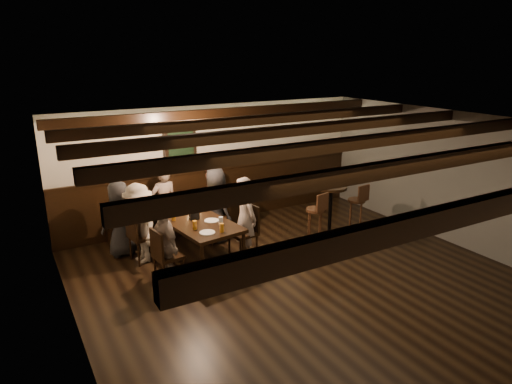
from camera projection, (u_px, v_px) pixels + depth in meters
room at (232, 187)px, 8.12m from camera, size 7.00×7.00×7.00m
dining_table at (193, 222)px, 7.60m from camera, size 1.13×2.05×0.73m
chair_left_near at (143, 245)px, 7.64m from camera, size 0.48×0.48×0.93m
chair_left_far at (168, 265)px, 6.96m from camera, size 0.44×0.44×0.86m
chair_right_near at (215, 225)px, 8.47m from camera, size 0.50×0.50×0.97m
chair_right_far at (244, 241)px, 7.79m from camera, size 0.47×0.47×0.91m
person_bench_left at (120, 219)px, 7.76m from camera, size 0.70×0.50×1.32m
person_bench_centre at (164, 204)px, 8.39m from camera, size 0.55×0.40×1.40m
person_bench_right at (210, 197)px, 8.80m from camera, size 0.74×0.62×1.40m
person_left_near at (139, 223)px, 7.50m from camera, size 0.62×0.94×1.36m
person_left_far at (165, 244)px, 6.84m from camera, size 0.40×0.75×1.23m
person_right_near at (216, 205)px, 8.37m from camera, size 0.53×0.73×1.39m
person_right_far at (245, 217)px, 7.68m from camera, size 0.41×0.56×1.42m
pint_a at (158, 207)px, 7.93m from camera, size 0.07×0.07×0.14m
pint_b at (187, 202)px, 8.20m from camera, size 0.07×0.07×0.14m
pint_c at (174, 216)px, 7.46m from camera, size 0.07×0.07×0.14m
pint_d at (202, 208)px, 7.89m from camera, size 0.07×0.07×0.14m
pint_e at (195, 225)px, 7.09m from camera, size 0.07×0.07×0.14m
pint_f at (221, 221)px, 7.26m from camera, size 0.07×0.07×0.14m
pint_g at (222, 228)px, 6.98m from camera, size 0.07×0.07×0.14m
plate_near at (207, 233)px, 6.96m from camera, size 0.24×0.24×0.01m
plate_far at (212, 221)px, 7.46m from camera, size 0.24×0.24×0.01m
condiment_caddy at (194, 216)px, 7.53m from camera, size 0.15×0.10×0.12m
candle at (190, 211)px, 7.87m from camera, size 0.05×0.05×0.05m
high_top_table at (330, 204)px, 8.46m from camera, size 0.58×0.58×1.03m
bar_stool_left at (315, 227)px, 8.14m from camera, size 0.34×0.36×1.04m
bar_stool_right at (356, 217)px, 8.65m from camera, size 0.33×0.35×1.04m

